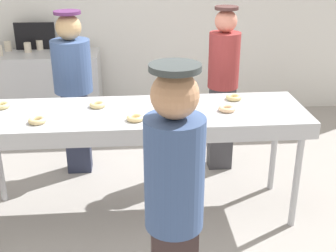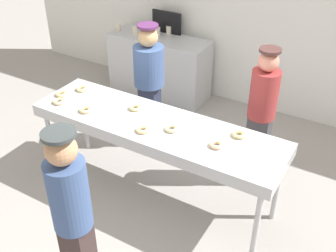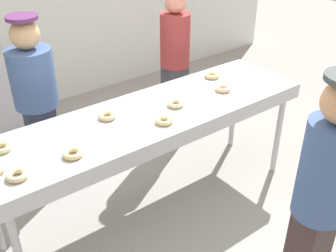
% 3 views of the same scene
% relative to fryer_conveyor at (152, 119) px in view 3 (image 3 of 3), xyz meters
% --- Properties ---
extents(ground_plane, '(16.00, 16.00, 0.00)m').
position_rel_fryer_conveyor_xyz_m(ground_plane, '(0.00, 0.00, -0.89)').
color(ground_plane, '#9E9993').
extents(fryer_conveyor, '(2.73, 0.76, 0.96)m').
position_rel_fryer_conveyor_xyz_m(fryer_conveyor, '(0.00, 0.00, 0.00)').
color(fryer_conveyor, '#B7BABF').
rests_on(fryer_conveyor, ground).
extents(plain_donut_0, '(0.19, 0.19, 0.04)m').
position_rel_fryer_conveyor_xyz_m(plain_donut_0, '(-1.14, -0.20, 0.09)').
color(plain_donut_0, beige).
rests_on(plain_donut_0, fryer_conveyor).
extents(plain_donut_1, '(0.15, 0.15, 0.04)m').
position_rel_fryer_conveyor_xyz_m(plain_donut_1, '(-0.03, -0.20, 0.09)').
color(plain_donut_1, '#F4D089').
rests_on(plain_donut_1, fryer_conveyor).
extents(plain_donut_2, '(0.16, 0.16, 0.04)m').
position_rel_fryer_conveyor_xyz_m(plain_donut_2, '(-0.77, -0.19, 0.09)').
color(plain_donut_2, '#E7C988').
rests_on(plain_donut_2, fryer_conveyor).
extents(plain_donut_3, '(0.17, 0.17, 0.04)m').
position_rel_fryer_conveyor_xyz_m(plain_donut_3, '(0.21, -0.04, 0.09)').
color(plain_donut_3, beige).
rests_on(plain_donut_3, fryer_conveyor).
extents(plain_donut_4, '(0.19, 0.19, 0.04)m').
position_rel_fryer_conveyor_xyz_m(plain_donut_4, '(0.71, -0.06, 0.09)').
color(plain_donut_4, '#F7C594').
rests_on(plain_donut_4, fryer_conveyor).
extents(plain_donut_5, '(0.15, 0.15, 0.04)m').
position_rel_fryer_conveyor_xyz_m(plain_donut_5, '(0.83, 0.21, 0.09)').
color(plain_donut_5, '#EBCD83').
rests_on(plain_donut_5, fryer_conveyor).
extents(plain_donut_6, '(0.17, 0.17, 0.04)m').
position_rel_fryer_conveyor_xyz_m(plain_donut_6, '(-0.34, 0.12, 0.09)').
color(plain_donut_6, '#E7CD89').
rests_on(plain_donut_6, fryer_conveyor).
extents(plain_donut_8, '(0.14, 0.14, 0.04)m').
position_rel_fryer_conveyor_xyz_m(plain_donut_8, '(-1.12, 0.17, 0.09)').
color(plain_donut_8, '#E6D18A').
rests_on(plain_donut_8, fryer_conveyor).
extents(worker_baker, '(0.30, 0.30, 1.67)m').
position_rel_fryer_conveyor_xyz_m(worker_baker, '(0.85, 0.80, 0.03)').
color(worker_baker, '#3A3A3F').
rests_on(worker_baker, ground).
extents(worker_assistant, '(0.37, 0.37, 1.64)m').
position_rel_fryer_conveyor_xyz_m(worker_assistant, '(-0.62, 0.84, 0.07)').
color(worker_assistant, '#262B40').
rests_on(worker_assistant, ground).
extents(customer_waiting, '(0.30, 0.30, 1.73)m').
position_rel_fryer_conveyor_xyz_m(customer_waiting, '(0.15, -1.43, 0.08)').
color(customer_waiting, '#3A2B2A').
rests_on(customer_waiting, ground).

